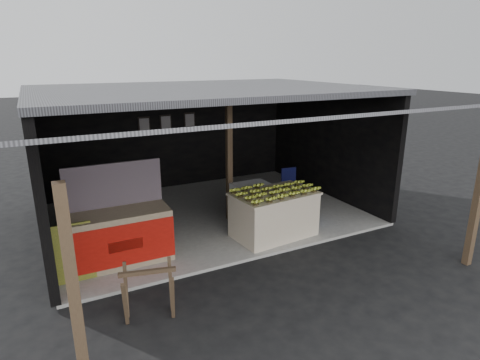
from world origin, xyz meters
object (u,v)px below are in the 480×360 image
water_barrel (308,209)px  plastic_chair (290,182)px  sawhorse (149,288)px  banana_table (274,214)px  white_crate (251,203)px  neighbor_stall (121,234)px

water_barrel → plastic_chair: (0.37, 1.31, 0.25)m
sawhorse → plastic_chair: 5.54m
banana_table → sawhorse: size_ratio=2.14×
banana_table → white_crate: (-0.07, 0.87, -0.02)m
banana_table → white_crate: bearing=89.6°
white_crate → neighbor_stall: 3.02m
white_crate → neighbor_stall: (-2.97, -0.56, 0.08)m
white_crate → sawhorse: bearing=-142.2°
water_barrel → neighbor_stall: bearing=-179.5°
plastic_chair → neighbor_stall: bearing=-154.4°
water_barrel → white_crate: bearing=156.6°
sawhorse → plastic_chair: plastic_chair is taller
neighbor_stall → white_crate: bearing=11.2°
neighbor_stall → sawhorse: (0.01, -1.82, -0.10)m
banana_table → neighbor_stall: size_ratio=1.00×
neighbor_stall → water_barrel: 4.19m
banana_table → sawhorse: (-3.03, -1.52, -0.04)m
banana_table → sawhorse: banana_table is taller
sawhorse → neighbor_stall: bearing=103.9°
neighbor_stall → water_barrel: size_ratio=3.44×
water_barrel → plastic_chair: size_ratio=0.60×
white_crate → water_barrel: bearing=-24.5°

